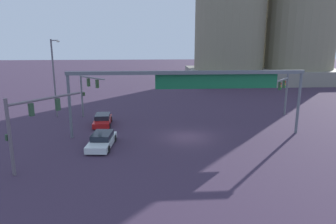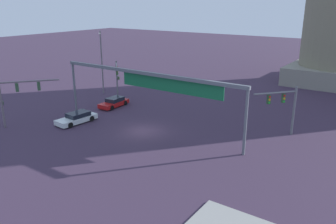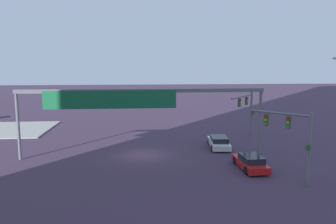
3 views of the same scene
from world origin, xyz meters
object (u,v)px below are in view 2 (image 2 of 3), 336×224
streetlamp_curved_arm (102,59)px  sedan_car_waiting_far (114,102)px  traffic_signal_cross_street (15,93)px  traffic_signal_opposite_side (117,74)px  sedan_car_approaching (77,118)px  traffic_signal_near_corner (285,103)px

streetlamp_curved_arm → sedan_car_waiting_far: bearing=12.8°
traffic_signal_cross_street → sedan_car_waiting_far: traffic_signal_cross_street is taller
traffic_signal_cross_street → streetlamp_curved_arm: streetlamp_curved_arm is taller
traffic_signal_opposite_side → sedan_car_waiting_far: bearing=-9.4°
traffic_signal_cross_street → sedan_car_approaching: 7.10m
sedan_car_approaching → streetlamp_curved_arm: bearing=-143.2°
sedan_car_waiting_far → streetlamp_curved_arm: bearing=-126.1°
traffic_signal_near_corner → sedan_car_waiting_far: (-21.72, -2.29, -2.94)m
traffic_signal_cross_street → sedan_car_waiting_far: size_ratio=1.26×
sedan_car_waiting_far → sedan_car_approaching: bearing=5.1°
traffic_signal_near_corner → sedan_car_approaching: size_ratio=1.06×
traffic_signal_near_corner → sedan_car_approaching: bearing=-25.3°
traffic_signal_near_corner → traffic_signal_cross_street: 28.88m
traffic_signal_near_corner → traffic_signal_cross_street: size_ratio=0.94×
traffic_signal_near_corner → sedan_car_approaching: traffic_signal_near_corner is taller
traffic_signal_near_corner → traffic_signal_opposite_side: bearing=-51.4°
sedan_car_approaching → traffic_signal_cross_street: bearing=-39.9°
streetlamp_curved_arm → sedan_car_waiting_far: 8.70m
sedan_car_approaching → sedan_car_waiting_far: bearing=-167.7°
traffic_signal_near_corner → sedan_car_waiting_far: 22.04m
traffic_signal_near_corner → traffic_signal_opposite_side: size_ratio=0.97×
traffic_signal_opposite_side → sedan_car_waiting_far: size_ratio=1.21×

